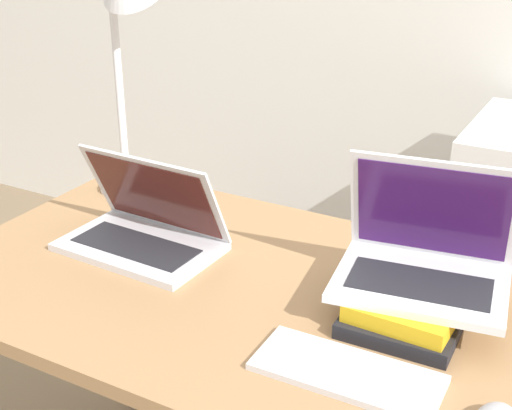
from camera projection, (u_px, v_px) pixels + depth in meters
name	position (u px, v px, depth m)	size (l,w,h in m)	color
desk	(257.00, 325.00, 1.46)	(1.34, 0.76, 0.77)	#9E754C
laptop_left	(145.00, 229.00, 1.57)	(0.35, 0.23, 0.21)	silver
book_stack	(412.00, 302.00, 1.32)	(0.21, 0.28, 0.06)	black
laptop_on_books	(424.00, 259.00, 1.31)	(0.34, 0.27, 0.23)	silver
wireless_keyboard	(347.00, 372.00, 1.16)	(0.31, 0.13, 0.01)	silver
desk_lamp	(126.00, 5.00, 1.63)	(0.23, 0.20, 0.64)	white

